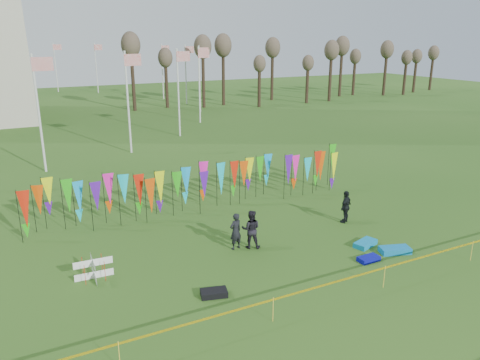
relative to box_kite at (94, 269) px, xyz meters
name	(u,v)px	position (x,y,z in m)	size (l,w,h in m)	color
ground	(291,285)	(6.58, -3.90, -0.42)	(160.00, 160.00, 0.00)	#244A15
banner_row	(203,180)	(6.86, 5.33, 1.20)	(18.64, 0.64, 2.50)	black
caution_tape_near	(314,289)	(6.36, -5.63, 0.36)	(26.00, 0.02, 0.90)	#FFDA05
tree_line	(313,57)	(38.58, 40.10, 5.75)	(53.92, 1.92, 7.84)	#36261B
box_kite	(94,269)	(0.00, 0.00, 0.00)	(0.76, 0.76, 0.84)	red
person_left	(236,231)	(6.12, -0.09, 0.42)	(0.61, 0.45, 1.68)	black
person_mid	(251,229)	(6.79, -0.28, 0.46)	(0.86, 0.53, 1.76)	black
person_right	(346,207)	(12.46, 0.16, 0.42)	(0.98, 0.56, 1.68)	black
kite_bag_turquoise	(365,244)	(11.46, -2.50, -0.30)	(1.16, 0.58, 0.23)	#0C83C2
kite_bag_blue	(369,259)	(10.58, -3.71, -0.32)	(0.93, 0.49, 0.19)	#0A0DA5
kite_bag_black	(214,293)	(3.65, -3.27, -0.31)	(0.97, 0.56, 0.22)	black
kite_bag_teal	(395,250)	(12.14, -3.62, -0.29)	(1.31, 0.62, 0.25)	#0D78C1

